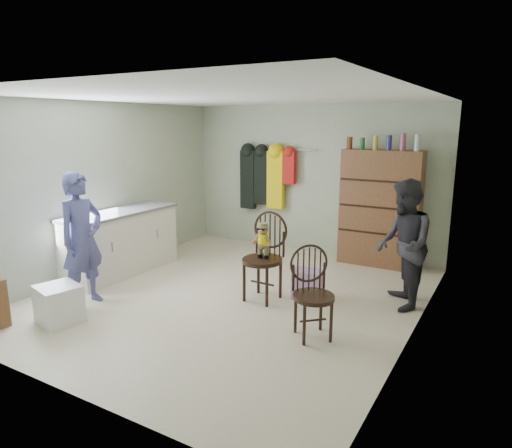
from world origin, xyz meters
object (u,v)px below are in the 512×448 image
Objects in this scene: chair_front at (265,250)px; chair_far at (312,289)px; dresser at (380,208)px; counter at (121,242)px.

chair_front is 1.16× the size of chair_far.
counter is at bearing -144.31° from dresser.
chair_far is at bearing -33.67° from chair_front.
chair_front is (2.35, 0.16, 0.17)m from counter.
chair_far reaches higher than counter.
chair_far is 0.47× the size of dresser.
chair_front reaches higher than chair_far.
chair_front is at bearing -111.68° from dresser.
counter is 1.93× the size of chair_far.
counter is 2.36m from chair_front.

